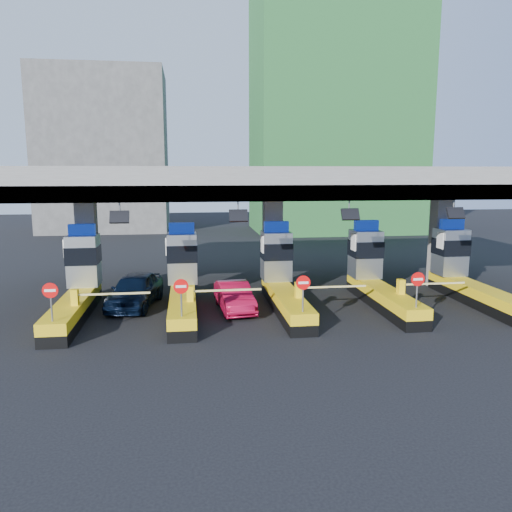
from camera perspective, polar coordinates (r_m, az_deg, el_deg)
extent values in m
plane|color=black|center=(25.63, 2.98, -5.71)|extent=(120.00, 120.00, 0.00)
cube|color=slate|center=(27.67, 1.92, 8.54)|extent=(28.00, 12.00, 1.50)
cube|color=#4C4C49|center=(22.09, 4.43, 7.20)|extent=(28.00, 0.60, 0.70)
cube|color=slate|center=(28.08, -18.67, 0.88)|extent=(1.00, 1.00, 5.50)
cube|color=slate|center=(27.96, 1.88, 1.35)|extent=(1.00, 1.00, 5.50)
cube|color=slate|center=(31.23, 20.29, 1.62)|extent=(1.00, 1.00, 5.50)
cylinder|color=slate|center=(21.81, -15.32, 5.28)|extent=(0.06, 0.06, 0.50)
cube|color=black|center=(21.64, -15.34, 4.31)|extent=(0.80, 0.38, 0.54)
cylinder|color=slate|center=(21.74, -2.08, 5.60)|extent=(0.06, 0.06, 0.50)
cube|color=black|center=(21.56, -2.02, 4.63)|extent=(0.80, 0.38, 0.54)
cylinder|color=slate|center=(22.78, 10.60, 5.63)|extent=(0.06, 0.06, 0.50)
cube|color=black|center=(22.62, 10.73, 4.70)|extent=(0.80, 0.38, 0.54)
cylinder|color=slate|center=(24.81, 21.67, 5.43)|extent=(0.06, 0.06, 0.50)
cube|color=black|center=(24.66, 21.85, 4.58)|extent=(0.80, 0.38, 0.54)
cube|color=black|center=(24.75, -20.07, -6.26)|extent=(1.20, 8.00, 0.50)
cube|color=#E5B70C|center=(24.63, -20.14, -5.14)|extent=(1.20, 8.00, 0.50)
cube|color=#9EA3A8|center=(26.99, -19.09, -0.45)|extent=(1.50, 1.50, 2.60)
cube|color=black|center=(26.92, -19.13, 0.17)|extent=(1.56, 1.56, 0.90)
cube|color=#0C2DBF|center=(26.77, -19.27, 2.88)|extent=(1.30, 0.35, 0.55)
cube|color=white|center=(26.76, -20.97, 0.88)|extent=(0.06, 0.70, 0.90)
cylinder|color=slate|center=(21.02, -22.34, -5.23)|extent=(0.07, 0.07, 1.30)
cylinder|color=red|center=(20.85, -22.47, -3.65)|extent=(0.60, 0.04, 0.60)
cube|color=white|center=(20.83, -22.48, -3.67)|extent=(0.42, 0.02, 0.10)
cube|color=#E5B70C|center=(23.27, -20.00, -4.45)|extent=(0.30, 0.35, 0.70)
cube|color=white|center=(22.95, -15.98, -4.17)|extent=(3.20, 0.08, 0.08)
cube|color=black|center=(24.17, -8.35, -6.14)|extent=(1.20, 8.00, 0.50)
cube|color=#E5B70C|center=(24.04, -8.38, -4.99)|extent=(1.20, 8.00, 0.50)
cube|color=#9EA3A8|center=(26.46, -8.42, -0.22)|extent=(1.50, 1.50, 2.60)
cube|color=black|center=(26.39, -8.43, 0.42)|extent=(1.56, 1.56, 0.90)
cube|color=#0C2DBF|center=(26.24, -8.50, 3.19)|extent=(1.30, 0.35, 0.55)
cube|color=white|center=(26.07, -10.22, 1.15)|extent=(0.06, 0.70, 0.90)
cylinder|color=slate|center=(20.33, -8.53, -5.08)|extent=(0.07, 0.07, 1.30)
cylinder|color=red|center=(20.16, -8.57, -3.45)|extent=(0.60, 0.04, 0.60)
cube|color=white|center=(20.14, -8.57, -3.47)|extent=(0.42, 0.02, 0.10)
cube|color=#E5B70C|center=(22.73, -7.56, -4.27)|extent=(0.30, 0.35, 0.70)
cube|color=white|center=(22.77, -3.40, -3.92)|extent=(3.20, 0.08, 0.08)
cube|color=black|center=(24.62, 3.42, -5.76)|extent=(1.20, 8.00, 0.50)
cube|color=#E5B70C|center=(24.49, 3.43, -4.63)|extent=(1.20, 8.00, 0.50)
cube|color=#9EA3A8|center=(26.86, 2.31, 0.03)|extent=(1.50, 1.50, 2.60)
cube|color=black|center=(26.80, 2.32, 0.66)|extent=(1.56, 1.56, 0.90)
cube|color=#0C2DBF|center=(26.65, 2.33, 3.38)|extent=(1.30, 0.35, 0.55)
cube|color=white|center=(26.33, 0.72, 1.38)|extent=(0.06, 0.70, 0.90)
cylinder|color=slate|center=(20.86, 5.38, -4.64)|extent=(0.07, 0.07, 1.30)
cylinder|color=red|center=(20.69, 5.43, -3.05)|extent=(0.60, 0.04, 0.60)
cube|color=white|center=(20.67, 5.44, -3.07)|extent=(0.42, 0.02, 0.10)
cube|color=#E5B70C|center=(23.28, 4.87, -3.89)|extent=(0.30, 0.35, 0.70)
cube|color=white|center=(23.67, 8.78, -3.49)|extent=(3.20, 0.08, 0.08)
cube|color=black|center=(26.03, 14.33, -5.20)|extent=(1.20, 8.00, 0.50)
cube|color=#E5B70C|center=(25.91, 14.37, -4.13)|extent=(1.20, 8.00, 0.50)
cube|color=#9EA3A8|center=(28.17, 12.37, 0.26)|extent=(1.50, 1.50, 2.60)
cube|color=black|center=(28.10, 12.41, 0.86)|extent=(1.56, 1.56, 0.90)
cube|color=#0C2DBF|center=(27.96, 12.49, 3.46)|extent=(1.30, 0.35, 0.55)
cube|color=white|center=(27.52, 11.07, 1.56)|extent=(0.06, 0.70, 0.90)
cylinder|color=slate|center=(22.51, 17.91, -4.01)|extent=(0.07, 0.07, 1.30)
cylinder|color=red|center=(22.36, 18.02, -2.53)|extent=(0.60, 0.04, 0.60)
cube|color=white|center=(22.33, 18.05, -2.55)|extent=(0.42, 0.02, 0.10)
cube|color=#E5B70C|center=(24.84, 16.22, -3.38)|extent=(0.30, 0.35, 0.70)
cube|color=white|center=(25.53, 19.62, -2.98)|extent=(3.20, 0.08, 0.08)
cube|color=black|center=(28.27, 23.79, -4.55)|extent=(1.20, 8.00, 0.50)
cube|color=#E5B70C|center=(28.16, 23.86, -3.56)|extent=(1.20, 8.00, 0.50)
cube|color=#9EA3A8|center=(30.25, 21.30, 0.46)|extent=(1.50, 1.50, 2.60)
cube|color=black|center=(30.19, 21.36, 1.01)|extent=(1.56, 1.56, 0.90)
cube|color=#0C2DBF|center=(30.05, 21.49, 3.43)|extent=(1.30, 0.35, 0.55)
cube|color=white|center=(29.51, 20.31, 1.68)|extent=(0.06, 0.70, 0.90)
cube|color=#E5B70C|center=(27.24, 25.89, -2.84)|extent=(0.30, 0.35, 0.70)
cube|color=#1E5926|center=(59.13, 9.00, 16.54)|extent=(18.00, 12.00, 28.00)
cube|color=#4C4C49|center=(61.03, -16.93, 11.31)|extent=(14.00, 10.00, 18.00)
imported|color=black|center=(26.04, -13.65, -3.78)|extent=(2.94, 5.33, 1.72)
imported|color=#AF0D31|center=(24.66, -2.49, -4.66)|extent=(1.86, 4.33, 1.39)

